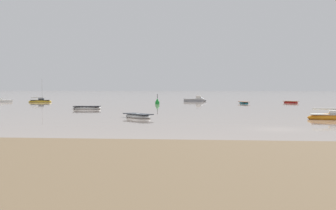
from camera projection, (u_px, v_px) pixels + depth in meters
name	position (u px, v px, depth m)	size (l,w,h in m)	color
ground_plane	(278.00, 129.00, 37.14)	(800.00, 800.00, 0.00)	gray
mudflat_shore	(138.00, 180.00, 16.31)	(290.06, 23.82, 0.21)	brown
sailboat_moored_0	(40.00, 101.00, 103.32)	(5.48, 3.11, 5.86)	gold
rowboat_moored_0	(291.00, 102.00, 98.98)	(3.56, 3.89, 0.62)	red
motorboat_moored_1	(1.00, 101.00, 105.10)	(4.26, 3.95, 1.48)	white
rowboat_moored_2	(138.00, 116.00, 50.96)	(4.24, 4.19, 0.70)	white
sailboat_moored_1	(333.00, 117.00, 48.37)	(5.54, 2.19, 6.05)	orange
rowboat_moored_4	(87.00, 108.00, 71.03)	(4.76, 1.98, 0.73)	white
rowboat_moored_5	(244.00, 103.00, 95.42)	(2.52, 4.07, 0.61)	#197084
motorboat_moored_2	(197.00, 100.00, 110.32)	(5.78, 2.06, 2.16)	gray
channel_buoy	(157.00, 102.00, 92.44)	(0.90, 0.90, 2.30)	#198C2D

